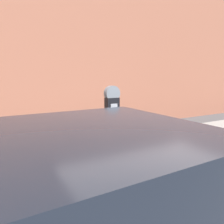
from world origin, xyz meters
TOP-DOWN VIEW (x-y plane):
  - sidewalk at (0.00, 2.20)m, footprint 24.00×2.80m
  - building_facade at (0.00, 5.26)m, footprint 24.00×0.30m
  - parking_meter at (-0.41, 1.04)m, footprint 0.23×0.12m

SIDE VIEW (x-z plane):
  - sidewalk at x=0.00m, z-range 0.00..0.13m
  - parking_meter at x=-0.41m, z-range 0.38..1.98m
  - building_facade at x=0.00m, z-range 0.00..5.94m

